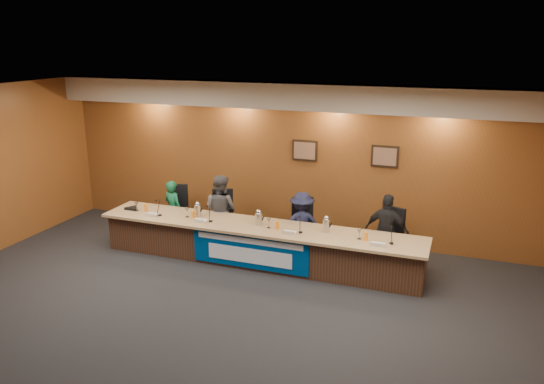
{
  "coord_description": "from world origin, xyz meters",
  "views": [
    {
      "loc": [
        3.39,
        -6.09,
        4.04
      ],
      "look_at": [
        0.17,
        2.69,
        1.3
      ],
      "focal_mm": 35.0,
      "sensor_mm": 36.0,
      "label": 1
    }
  ],
  "objects": [
    {
      "name": "floor",
      "position": [
        0.0,
        0.0,
        0.0
      ],
      "size": [
        10.0,
        10.0,
        0.0
      ],
      "primitive_type": "plane",
      "color": "black",
      "rests_on": "ground"
    },
    {
      "name": "ceiling",
      "position": [
        0.0,
        0.0,
        3.2
      ],
      "size": [
        10.0,
        8.0,
        0.04
      ],
      "primitive_type": "cube",
      "color": "silver",
      "rests_on": "wall_back"
    },
    {
      "name": "wall_back",
      "position": [
        0.0,
        4.0,
        1.6
      ],
      "size": [
        10.0,
        0.04,
        3.2
      ],
      "primitive_type": "cube",
      "color": "brown",
      "rests_on": "floor"
    },
    {
      "name": "soffit",
      "position": [
        0.0,
        3.75,
        2.95
      ],
      "size": [
        10.0,
        0.5,
        0.5
      ],
      "primitive_type": "cube",
      "color": "beige",
      "rests_on": "wall_back"
    },
    {
      "name": "dais_body",
      "position": [
        0.0,
        2.4,
        0.35
      ],
      "size": [
        6.0,
        0.8,
        0.7
      ],
      "primitive_type": "cube",
      "color": "#3D2416",
      "rests_on": "floor"
    },
    {
      "name": "dais_top",
      "position": [
        0.0,
        2.35,
        0.72
      ],
      "size": [
        6.1,
        0.95,
        0.05
      ],
      "primitive_type": "cube",
      "color": "#A38157",
      "rests_on": "dais_body"
    },
    {
      "name": "banner",
      "position": [
        0.0,
        1.99,
        0.38
      ],
      "size": [
        2.2,
        0.02,
        0.65
      ],
      "primitive_type": "cube",
      "color": "navy",
      "rests_on": "dais_body"
    },
    {
      "name": "banner_text_upper",
      "position": [
        0.0,
        1.97,
        0.58
      ],
      "size": [
        2.0,
        0.01,
        0.1
      ],
      "primitive_type": "cube",
      "color": "silver",
      "rests_on": "banner"
    },
    {
      "name": "banner_text_lower",
      "position": [
        0.0,
        1.97,
        0.3
      ],
      "size": [
        1.6,
        0.01,
        0.28
      ],
      "primitive_type": "cube",
      "color": "silver",
      "rests_on": "banner"
    },
    {
      "name": "wall_photo_left",
      "position": [
        0.4,
        3.97,
        1.85
      ],
      "size": [
        0.52,
        0.04,
        0.42
      ],
      "primitive_type": "cube",
      "color": "black",
      "rests_on": "wall_back"
    },
    {
      "name": "wall_photo_right",
      "position": [
        2.0,
        3.97,
        1.85
      ],
      "size": [
        0.52,
        0.04,
        0.42
      ],
      "primitive_type": "cube",
      "color": "black",
      "rests_on": "wall_back"
    },
    {
      "name": "panelist_a",
      "position": [
        -2.12,
        2.99,
        0.62
      ],
      "size": [
        0.52,
        0.42,
        1.23
      ],
      "primitive_type": "imported",
      "rotation": [
        0.0,
        0.0,
        2.84
      ],
      "color": "#105433",
      "rests_on": "floor"
    },
    {
      "name": "panelist_b",
      "position": [
        -1.03,
        2.99,
        0.73
      ],
      "size": [
        0.81,
        0.69,
        1.45
      ],
      "primitive_type": "imported",
      "rotation": [
        0.0,
        0.0,
        2.92
      ],
      "color": "#4A494E",
      "rests_on": "floor"
    },
    {
      "name": "panelist_c",
      "position": [
        0.66,
        2.99,
        0.63
      ],
      "size": [
        0.93,
        0.72,
        1.27
      ],
      "primitive_type": "imported",
      "rotation": [
        0.0,
        0.0,
        3.49
      ],
      "color": "#151831",
      "rests_on": "floor"
    },
    {
      "name": "panelist_d",
      "position": [
        2.25,
        2.99,
        0.69
      ],
      "size": [
        0.86,
        0.46,
        1.39
      ],
      "primitive_type": "imported",
      "rotation": [
        0.0,
        0.0,
        2.99
      ],
      "color": "black",
      "rests_on": "floor"
    },
    {
      "name": "office_chair_a",
      "position": [
        -2.12,
        3.09,
        0.48
      ],
      "size": [
        0.59,
        0.59,
        0.08
      ],
      "primitive_type": "cube",
      "rotation": [
        0.0,
        0.0,
        0.25
      ],
      "color": "black",
      "rests_on": "floor"
    },
    {
      "name": "office_chair_b",
      "position": [
        -1.03,
        3.09,
        0.48
      ],
      "size": [
        0.64,
        0.64,
        0.08
      ],
      "primitive_type": "cube",
      "rotation": [
        0.0,
        0.0,
        0.43
      ],
      "color": "black",
      "rests_on": "floor"
    },
    {
      "name": "office_chair_c",
      "position": [
        0.66,
        3.09,
        0.48
      ],
      "size": [
        0.63,
        0.63,
        0.08
      ],
      "primitive_type": "cube",
      "rotation": [
        0.0,
        0.0,
        0.39
      ],
      "color": "black",
      "rests_on": "floor"
    },
    {
      "name": "office_chair_d",
      "position": [
        2.25,
        3.09,
        0.48
      ],
      "size": [
        0.63,
        0.63,
        0.08
      ],
      "primitive_type": "cube",
      "rotation": [
        0.0,
        0.0,
        -0.39
      ],
      "color": "black",
      "rests_on": "floor"
    },
    {
      "name": "nameplate_a",
      "position": [
        -2.09,
        2.1,
        0.8
      ],
      "size": [
        0.24,
        0.08,
        0.1
      ],
      "primitive_type": "cube",
      "rotation": [
        0.31,
        0.0,
        0.0
      ],
      "color": "white",
      "rests_on": "dais_top"
    },
    {
      "name": "microphone_a",
      "position": [
        -1.95,
        2.22,
        0.76
      ],
      "size": [
        0.07,
        0.07,
        0.02
      ],
      "primitive_type": "cylinder",
      "color": "black",
      "rests_on": "dais_top"
    },
    {
      "name": "juice_glass_a",
      "position": [
        -2.34,
        2.34,
        0.82
      ],
      "size": [
        0.06,
        0.06,
        0.15
      ],
      "primitive_type": "cylinder",
      "color": "orange",
      "rests_on": "dais_top"
    },
    {
      "name": "water_glass_a",
      "position": [
        -2.54,
        2.31,
        0.84
      ],
      "size": [
        0.08,
        0.08,
        0.18
      ],
      "primitive_type": "cylinder",
      "color": "silver",
      "rests_on": "dais_top"
    },
    {
      "name": "nameplate_b",
      "position": [
        -1.06,
        2.11,
        0.8
      ],
      "size": [
        0.24,
        0.08,
        0.1
      ],
      "primitive_type": "cube",
      "rotation": [
        0.31,
        0.0,
        0.0
      ],
      "color": "white",
      "rests_on": "dais_top"
    },
    {
      "name": "microphone_b",
      "position": [
        -0.88,
        2.24,
        0.76
      ],
      "size": [
        0.07,
        0.07,
        0.02
      ],
      "primitive_type": "cylinder",
      "color": "black",
      "rests_on": "dais_top"
    },
    {
      "name": "juice_glass_b",
      "position": [
        -1.27,
        2.28,
        0.82
      ],
      "size": [
        0.06,
        0.06,
        0.15
      ],
      "primitive_type": "cylinder",
      "color": "orange",
      "rests_on": "dais_top"
    },
    {
      "name": "water_glass_b",
      "position": [
        -1.42,
        2.32,
        0.84
      ],
      "size": [
        0.08,
        0.08,
        0.18
      ],
      "primitive_type": "cylinder",
      "color": "silver",
      "rests_on": "dais_top"
    },
    {
      "name": "nameplate_c",
      "position": [
        0.69,
        2.09,
        0.8
      ],
      "size": [
        0.24,
        0.08,
        0.1
      ],
      "primitive_type": "cube",
      "rotation": [
        0.31,
        0.0,
        0.0
      ],
      "color": "white",
      "rests_on": "dais_top"
    },
    {
      "name": "microphone_c",
      "position": [
        0.86,
        2.25,
        0.76
      ],
      "size": [
        0.07,
        0.07,
        0.02
      ],
      "primitive_type": "cylinder",
      "color": "black",
      "rests_on": "dais_top"
    },
    {
      "name": "juice_glass_c",
      "position": [
        0.42,
        2.28,
        0.82
      ],
      "size": [
        0.06,
        0.06,
        0.15
      ],
      "primitive_type": "cylinder",
      "color": "orange",
      "rests_on": "dais_top"
    },
    {
      "name": "water_glass_c",
      "position": [
        0.25,
        2.29,
        0.84
      ],
      "size": [
        0.08,
        0.08,
        0.18
      ],
      "primitive_type": "cylinder",
      "color": "silver",
      "rests_on": "dais_top"
    },
    {
      "name": "nameplate_d",
      "position": [
        2.23,
        2.07,
        0.8
      ],
      "size": [
        0.24,
        0.08,
        0.1
      ],
      "primitive_type": "cube",
      "rotation": [
        0.31,
        0.0,
        0.0
      ],
      "color": "white",
      "rests_on": "dais_top"
    },
    {
      "name": "microphone_d",
      "position": [
        2.43,
        2.28,
        0.76
      ],
      "size": [
        0.07,
        0.07,
        0.02
      ],
      "primitive_type": "cylinder",
      "color": "black",
      "rests_on": "dais_top"
    },
    {
      "name": "juice_glass_d",
      "position": [
        2.0,
        2.28,
        0.82
      ],
      "size": [
        0.06,
        0.06,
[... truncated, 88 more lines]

